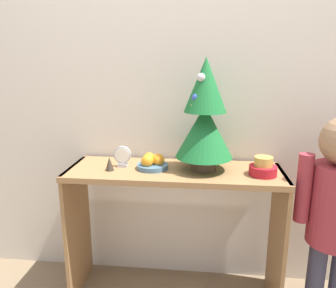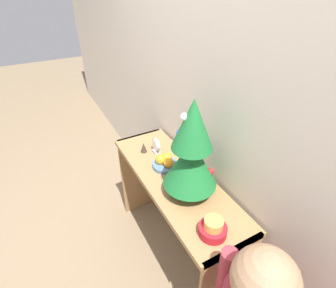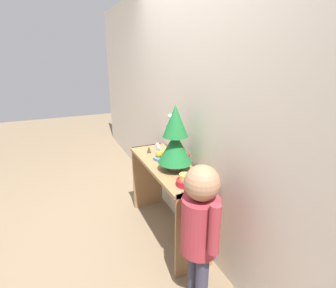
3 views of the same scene
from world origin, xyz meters
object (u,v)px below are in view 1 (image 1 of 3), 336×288
object	(u,v)px
singing_bowl	(263,168)
desk_clock	(122,157)
fruit_bowl	(152,163)
mini_tree	(205,117)
figurine	(110,164)

from	to	relation	value
singing_bowl	desk_clock	xyz separation A→B (m)	(-0.74, 0.06, 0.02)
fruit_bowl	singing_bowl	bearing A→B (deg)	-4.50
fruit_bowl	mini_tree	bearing A→B (deg)	2.08
desk_clock	figurine	xyz separation A→B (m)	(-0.05, -0.07, -0.02)
fruit_bowl	figurine	size ratio (longest dim) A/B	2.30
mini_tree	figurine	world-z (taller)	mini_tree
mini_tree	singing_bowl	size ratio (longest dim) A/B	4.19
fruit_bowl	desk_clock	bearing A→B (deg)	175.00
desk_clock	singing_bowl	bearing A→B (deg)	-4.62
fruit_bowl	desk_clock	world-z (taller)	desk_clock
singing_bowl	desk_clock	size ratio (longest dim) A/B	1.21
mini_tree	singing_bowl	bearing A→B (deg)	-10.44
fruit_bowl	singing_bowl	world-z (taller)	singing_bowl
singing_bowl	figurine	size ratio (longest dim) A/B	1.91
mini_tree	fruit_bowl	size ratio (longest dim) A/B	3.49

